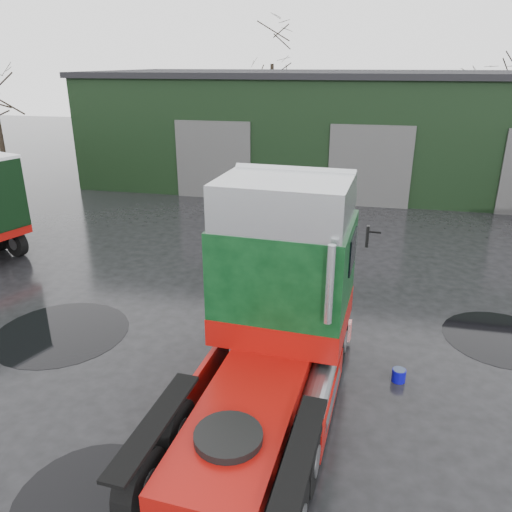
{
  "coord_description": "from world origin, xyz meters",
  "views": [
    {
      "loc": [
        1.87,
        -11.01,
        6.8
      ],
      "look_at": [
        -0.98,
        1.75,
        1.7
      ],
      "focal_mm": 35.0,
      "sensor_mm": 36.0,
      "label": 1
    }
  ],
  "objects_px": {
    "tree_back_a": "(272,89)",
    "tree_back_b": "(485,106)",
    "wash_bucket": "(399,375)",
    "warehouse": "(372,128)",
    "hero_tractor": "(259,320)"
  },
  "relations": [
    {
      "from": "wash_bucket",
      "to": "hero_tractor",
      "type": "bearing_deg",
      "value": -143.95
    },
    {
      "from": "warehouse",
      "to": "hero_tractor",
      "type": "relative_size",
      "value": 4.33
    },
    {
      "from": "tree_back_a",
      "to": "wash_bucket",
      "type": "bearing_deg",
      "value": -73.86
    },
    {
      "from": "warehouse",
      "to": "tree_back_b",
      "type": "distance_m",
      "value": 12.82
    },
    {
      "from": "hero_tractor",
      "to": "wash_bucket",
      "type": "xyz_separation_m",
      "value": [
        2.82,
        2.05,
        -2.18
      ]
    },
    {
      "from": "warehouse",
      "to": "tree_back_b",
      "type": "bearing_deg",
      "value": 51.34
    },
    {
      "from": "wash_bucket",
      "to": "tree_back_b",
      "type": "distance_m",
      "value": 31.95
    },
    {
      "from": "wash_bucket",
      "to": "tree_back_b",
      "type": "bearing_deg",
      "value": 77.18
    },
    {
      "from": "wash_bucket",
      "to": "tree_back_a",
      "type": "distance_m",
      "value": 32.55
    },
    {
      "from": "warehouse",
      "to": "wash_bucket",
      "type": "distance_m",
      "value": 21.19
    },
    {
      "from": "hero_tractor",
      "to": "tree_back_a",
      "type": "height_order",
      "value": "tree_back_a"
    },
    {
      "from": "wash_bucket",
      "to": "tree_back_a",
      "type": "xyz_separation_m",
      "value": [
        -8.96,
        30.95,
        4.6
      ]
    },
    {
      "from": "hero_tractor",
      "to": "tree_back_a",
      "type": "xyz_separation_m",
      "value": [
        -6.14,
        33.0,
        2.43
      ]
    },
    {
      "from": "tree_back_a",
      "to": "tree_back_b",
      "type": "relative_size",
      "value": 1.27
    },
    {
      "from": "tree_back_a",
      "to": "tree_back_b",
      "type": "xyz_separation_m",
      "value": [
        16.0,
        0.0,
        -1.0
      ]
    }
  ]
}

